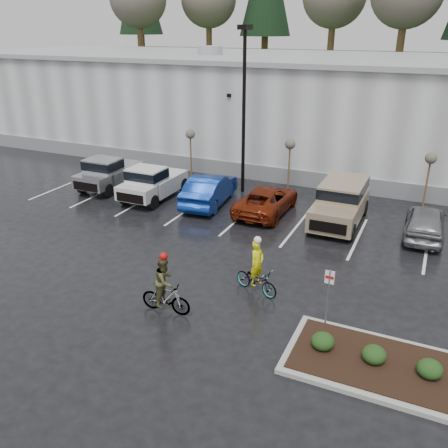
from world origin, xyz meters
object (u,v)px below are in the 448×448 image
at_px(lamppost, 244,94).
at_px(sapling_east, 430,162).
at_px(pickup_white, 156,181).
at_px(cyclist_hivis, 257,275).
at_px(car_grey, 425,221).
at_px(fire_lane_sign, 328,292).
at_px(suv_tan, 340,204).
at_px(sapling_west, 190,137).
at_px(sapling_mid, 290,147).
at_px(pickup_silver, 113,171).
at_px(car_blue, 210,189).
at_px(car_red, 267,200).
at_px(cyclist_olive, 165,291).

height_order(lamppost, sapling_east, lamppost).
relative_size(lamppost, pickup_white, 1.77).
bearing_deg(cyclist_hivis, sapling_east, -5.46).
height_order(sapling_east, car_grey, sapling_east).
relative_size(fire_lane_sign, suv_tan, 0.43).
xyz_separation_m(sapling_west, sapling_east, (14.00, 0.00, 0.00)).
distance_m(sapling_mid, pickup_white, 7.94).
relative_size(suv_tan, car_grey, 1.16).
bearing_deg(pickup_silver, suv_tan, -0.67).
bearing_deg(sapling_west, suv_tan, -19.13).
relative_size(sapling_west, car_blue, 0.63).
bearing_deg(lamppost, suv_tan, -22.23).
height_order(pickup_silver, car_grey, pickup_silver).
xyz_separation_m(fire_lane_sign, pickup_white, (-11.96, 8.84, -0.43)).
relative_size(sapling_mid, pickup_white, 0.62).
distance_m(sapling_mid, suv_tan, 5.46).
xyz_separation_m(lamppost, fire_lane_sign, (7.80, -11.80, -4.28)).
bearing_deg(car_blue, fire_lane_sign, 126.81).
distance_m(sapling_west, pickup_silver, 5.24).
relative_size(car_blue, car_red, 1.02).
distance_m(lamppost, car_grey, 11.64).
xyz_separation_m(sapling_west, sapling_mid, (6.50, 0.00, 0.00)).
height_order(cyclist_hivis, cyclist_olive, cyclist_olive).
xyz_separation_m(pickup_white, car_red, (6.62, 0.31, -0.29)).
height_order(lamppost, fire_lane_sign, lamppost).
bearing_deg(sapling_west, sapling_mid, 0.00).
relative_size(pickup_white, car_blue, 1.03).
height_order(sapling_mid, suv_tan, sapling_mid).
bearing_deg(sapling_mid, sapling_east, 0.00).
bearing_deg(lamppost, car_grey, -13.60).
bearing_deg(car_blue, cyclist_olive, 101.45).
bearing_deg(car_grey, sapling_west, -14.91).
xyz_separation_m(sapling_west, car_blue, (3.15, -3.70, -1.89)).
height_order(car_grey, cyclist_hivis, cyclist_hivis).
height_order(fire_lane_sign, suv_tan, fire_lane_sign).
height_order(sapling_east, cyclist_olive, sapling_east).
height_order(sapling_mid, cyclist_hivis, sapling_mid).
distance_m(pickup_white, suv_tan, 10.43).
relative_size(sapling_west, car_red, 0.64).
height_order(sapling_west, cyclist_olive, sapling_west).
bearing_deg(cyclist_olive, fire_lane_sign, -79.74).
distance_m(sapling_mid, sapling_east, 7.50).
distance_m(sapling_west, sapling_mid, 6.50).
bearing_deg(cyclist_hivis, cyclist_olive, 155.82).
bearing_deg(suv_tan, pickup_white, -177.82).
height_order(sapling_east, cyclist_hivis, sapling_east).
xyz_separation_m(sapling_east, cyclist_hivis, (-5.10, -11.50, -2.02)).
xyz_separation_m(lamppost, sapling_west, (-4.00, 1.00, -2.96)).
relative_size(pickup_white, car_red, 1.04).
height_order(sapling_west, sapling_east, same).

